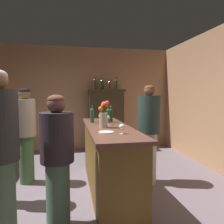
{
  "coord_description": "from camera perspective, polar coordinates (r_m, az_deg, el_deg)",
  "views": [
    {
      "loc": [
        -0.1,
        -2.88,
        1.5
      ],
      "look_at": [
        0.49,
        0.2,
        1.24
      ],
      "focal_mm": 33.9,
      "sensor_mm": 36.0,
      "label": 1
    }
  ],
  "objects": [
    {
      "name": "floor",
      "position": [
        3.25,
        -8.6,
        -22.91
      ],
      "size": [
        7.84,
        7.84,
        0.0
      ],
      "primitive_type": "plane",
      "color": "slate",
      "rests_on": "ground"
    },
    {
      "name": "wine_glass_spare",
      "position": [
        2.66,
        2.64,
        -4.01
      ],
      "size": [
        0.07,
        0.07,
        0.12
      ],
      "color": "white",
      "rests_on": "bar_counter"
    },
    {
      "name": "bartender",
      "position": [
        3.61,
        9.88,
        -4.91
      ],
      "size": [
        0.37,
        0.37,
        1.66
      ],
      "rotation": [
        0.0,
        0.0,
        3.42
      ],
      "color": "#A8AE9D",
      "rests_on": "ground"
    },
    {
      "name": "wine_bottle_malbec",
      "position": [
        3.68,
        -1.04,
        -0.76
      ],
      "size": [
        0.07,
        0.07,
        0.33
      ],
      "color": "#234F2E",
      "rests_on": "bar_counter"
    },
    {
      "name": "patron_in_navy",
      "position": [
        3.85,
        -22.24,
        -4.84
      ],
      "size": [
        0.33,
        0.33,
        1.61
      ],
      "rotation": [
        0.0,
        0.0,
        -0.37
      ],
      "color": "#486E43",
      "rests_on": "ground"
    },
    {
      "name": "display_bottle_midleft",
      "position": [
        5.72,
        -2.7,
        7.51
      ],
      "size": [
        0.08,
        0.08,
        0.3
      ],
      "color": "black",
      "rests_on": "display_cabinet"
    },
    {
      "name": "bar_counter",
      "position": [
        3.42,
        -1.04,
        -12.2
      ],
      "size": [
        0.66,
        2.34,
        1.01
      ],
      "color": "brown",
      "rests_on": "ground"
    },
    {
      "name": "wine_glass_rear",
      "position": [
        3.44,
        -1.1,
        -1.74
      ],
      "size": [
        0.07,
        0.07,
        0.15
      ],
      "color": "white",
      "rests_on": "bar_counter"
    },
    {
      "name": "patron_tall",
      "position": [
        2.32,
        -27.92,
        -9.41
      ],
      "size": [
        0.35,
        0.35,
        1.74
      ],
      "rotation": [
        0.0,
        0.0,
        0.64
      ],
      "color": "#4E6F50",
      "rests_on": "ground"
    },
    {
      "name": "wine_glass_front",
      "position": [
        4.17,
        -2.81,
        -0.87
      ],
      "size": [
        0.07,
        0.07,
        0.13
      ],
      "color": "white",
      "rests_on": "bar_counter"
    },
    {
      "name": "flower_arrangement",
      "position": [
        3.13,
        -2.28,
        -0.89
      ],
      "size": [
        0.16,
        0.13,
        0.4
      ],
      "color": "tan",
      "rests_on": "bar_counter"
    },
    {
      "name": "patron_redhead",
      "position": [
        2.47,
        -14.54,
        -11.51
      ],
      "size": [
        0.37,
        0.37,
        1.5
      ],
      "rotation": [
        0.0,
        0.0,
        0.51
      ],
      "color": "#4A6850",
      "rests_on": "ground"
    },
    {
      "name": "wall_back",
      "position": [
        5.96,
        -10.0,
        3.63
      ],
      "size": [
        5.44,
        0.12,
        2.81
      ],
      "primitive_type": "cube",
      "color": "tan",
      "rests_on": "ground"
    },
    {
      "name": "display_bottle_midright",
      "position": [
        5.79,
        1.1,
        7.56
      ],
      "size": [
        0.06,
        0.06,
        0.35
      ],
      "color": "#1B3C1D",
      "rests_on": "display_cabinet"
    },
    {
      "name": "wine_glass_mid",
      "position": [
        3.84,
        -3.04,
        -1.14
      ],
      "size": [
        0.08,
        0.08,
        0.14
      ],
      "color": "white",
      "rests_on": "bar_counter"
    },
    {
      "name": "wine_bottle_merlot",
      "position": [
        3.73,
        -5.39,
        -0.68
      ],
      "size": [
        0.07,
        0.07,
        0.33
      ],
      "color": "#27502D",
      "rests_on": "bar_counter"
    },
    {
      "name": "display_cabinet",
      "position": [
        5.76,
        -1.62,
        -1.77
      ],
      "size": [
        1.0,
        0.43,
        1.64
      ],
      "color": "#322818",
      "rests_on": "ground"
    },
    {
      "name": "display_bottle_center",
      "position": [
        5.75,
        -0.71,
        7.35
      ],
      "size": [
        0.08,
        0.08,
        0.3
      ],
      "color": "#4C2E1E",
      "rests_on": "display_cabinet"
    },
    {
      "name": "display_bottle_left",
      "position": [
        5.69,
        -4.65,
        7.61
      ],
      "size": [
        0.08,
        0.08,
        0.33
      ],
      "color": "#472B20",
      "rests_on": "display_cabinet"
    },
    {
      "name": "wine_bottle_pinot",
      "position": [
        3.82,
        -0.35,
        -0.68
      ],
      "size": [
        0.07,
        0.07,
        0.29
      ],
      "color": "#203F23",
      "rests_on": "bar_counter"
    },
    {
      "name": "cheese_plate",
      "position": [
        2.76,
        -1.53,
        -5.44
      ],
      "size": [
        0.2,
        0.2,
        0.01
      ],
      "primitive_type": "cylinder",
      "color": "white",
      "rests_on": "bar_counter"
    }
  ]
}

